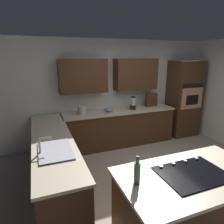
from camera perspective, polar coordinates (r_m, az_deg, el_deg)
ground_plane at (r=4.00m, az=13.69°, el=-18.16°), size 14.00×14.00×0.00m
wall_back at (r=5.16m, az=1.07°, el=7.01°), size 6.00×0.44×2.60m
lower_cabinets_back at (r=5.11m, az=2.10°, el=-4.59°), size 2.80×0.60×0.86m
countertop_back at (r=4.97m, az=2.15°, el=0.28°), size 2.84×0.64×0.04m
lower_cabinets_side at (r=3.69m, az=-16.14°, el=-13.68°), size 0.60×2.90×0.86m
countertop_side at (r=3.49m, az=-16.70°, el=-7.21°), size 0.64×2.94×0.04m
island_base at (r=2.83m, az=20.90°, el=-24.17°), size 1.65×0.88×0.86m
island_top at (r=2.58m, az=21.91°, el=-16.39°), size 1.73×0.96×0.04m
wall_oven at (r=5.96m, az=19.73°, el=3.53°), size 0.80×0.66×2.08m
sink_unit at (r=2.99m, az=-16.01°, el=-10.39°), size 0.46×0.70×0.23m
cooktop at (r=2.57m, az=21.88°, el=-15.81°), size 0.76×0.56×0.03m
blender at (r=5.05m, az=5.98°, el=2.31°), size 0.15×0.15×0.33m
mixing_bowl at (r=4.81m, az=-0.96°, el=0.72°), size 0.21×0.21×0.11m
spice_rack at (r=5.43m, az=11.11°, el=3.37°), size 0.32×0.11×0.34m
kettle at (r=4.63m, az=-8.54°, el=0.47°), size 0.18×0.18×0.20m
oil_bottle at (r=2.20m, az=7.16°, el=-16.66°), size 0.07×0.07×0.31m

